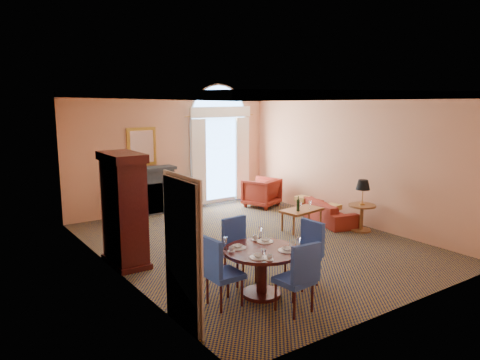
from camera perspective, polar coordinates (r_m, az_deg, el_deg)
ground at (r=10.16m, az=1.63°, el=-7.65°), size 7.50×7.50×0.00m
room_envelope at (r=10.21m, az=-0.66°, el=6.82°), size 6.04×7.52×3.45m
armoire at (r=8.91m, az=-13.95°, el=-3.75°), size 0.61×1.07×2.11m
dining_table at (r=7.45m, az=2.68°, el=-9.88°), size 1.22×1.22×0.97m
dining_chair_north at (r=8.05m, az=-0.33°, el=-7.93°), size 0.50×0.52×1.08m
dining_chair_south at (r=6.89m, az=7.29°, el=-11.25°), size 0.52×0.54×1.08m
dining_chair_east at (r=7.94m, az=8.14°, el=-8.31°), size 0.54×0.54×1.08m
dining_chair_west at (r=7.06m, az=-2.67°, el=-10.62°), size 0.52×0.50×1.08m
sofa at (r=11.92m, az=10.72°, el=-3.77°), size 1.17×1.95×0.53m
armchair at (r=13.29m, az=2.62°, el=-1.51°), size 1.13×1.15×0.81m
coffee_table at (r=11.04m, az=7.54°, el=-3.75°), size 1.06×0.68×0.86m
side_table at (r=11.18m, az=14.68°, el=-2.38°), size 0.63×0.63×1.19m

